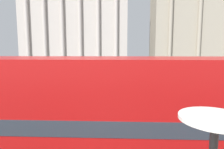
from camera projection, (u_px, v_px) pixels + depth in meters
double_decker_bus at (149, 119)px, 6.38m from camera, size 11.43×2.77×4.40m
cafe_dining_table at (214, 139)px, 1.70m from camera, size 0.60×0.60×0.73m
plaza_building_left at (78, 21)px, 55.51m from camera, size 27.82×15.78×24.94m
plaza_building_right at (218, 20)px, 53.03m from camera, size 35.16×11.81×24.80m
traffic_light_near at (150, 89)px, 11.33m from camera, size 0.42×0.24×3.67m
traffic_light_mid at (122, 74)px, 20.21m from camera, size 0.42×0.24×3.35m
pedestrian_red at (92, 76)px, 28.08m from camera, size 0.32×0.32×1.60m
pedestrian_grey at (212, 102)px, 13.66m from camera, size 0.32×0.32×1.82m
pedestrian_blue at (90, 72)px, 33.66m from camera, size 0.32×0.32×1.64m
pedestrian_black at (107, 100)px, 14.81m from camera, size 0.32×0.32×1.61m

